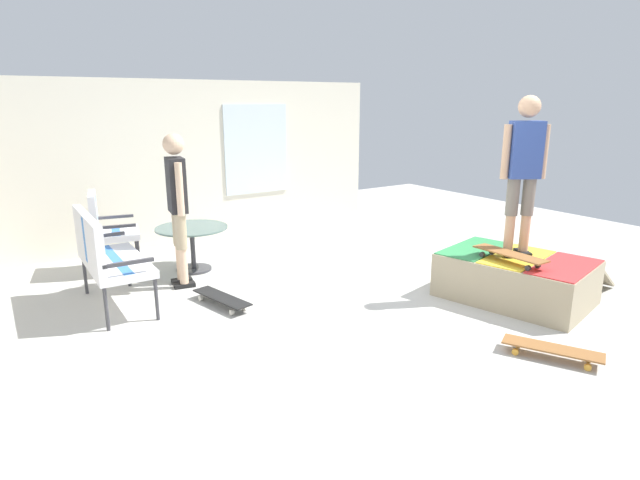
{
  "coord_description": "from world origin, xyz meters",
  "views": [
    {
      "loc": [
        -3.93,
        3.52,
        2.13
      ],
      "look_at": [
        0.48,
        0.54,
        0.7
      ],
      "focal_mm": 29.53,
      "sensor_mm": 36.0,
      "label": 1
    }
  ],
  "objects_px": {
    "patio_bench": "(103,252)",
    "person_skater": "(524,165)",
    "patio_chair_near_house": "(105,224)",
    "patio_table": "(192,240)",
    "skate_ramp": "(516,277)",
    "skateboard_by_bench": "(222,298)",
    "skateboard_spare": "(552,349)",
    "person_watching": "(177,198)",
    "skateboard_on_ramp": "(510,254)"
  },
  "relations": [
    {
      "from": "patio_bench",
      "to": "person_skater",
      "type": "bearing_deg",
      "value": -120.09
    },
    {
      "from": "patio_chair_near_house",
      "to": "patio_table",
      "type": "bearing_deg",
      "value": -121.98
    },
    {
      "from": "skate_ramp",
      "to": "patio_table",
      "type": "height_order",
      "value": "patio_table"
    },
    {
      "from": "patio_chair_near_house",
      "to": "skateboard_by_bench",
      "type": "relative_size",
      "value": 1.24
    },
    {
      "from": "skate_ramp",
      "to": "skateboard_spare",
      "type": "height_order",
      "value": "skate_ramp"
    },
    {
      "from": "patio_chair_near_house",
      "to": "skateboard_spare",
      "type": "bearing_deg",
      "value": -150.82
    },
    {
      "from": "patio_bench",
      "to": "skateboard_by_bench",
      "type": "height_order",
      "value": "patio_bench"
    },
    {
      "from": "person_watching",
      "to": "patio_chair_near_house",
      "type": "bearing_deg",
      "value": 29.91
    },
    {
      "from": "person_skater",
      "to": "skateboard_spare",
      "type": "height_order",
      "value": "person_skater"
    },
    {
      "from": "person_watching",
      "to": "skateboard_spare",
      "type": "height_order",
      "value": "person_watching"
    },
    {
      "from": "patio_chair_near_house",
      "to": "skateboard_by_bench",
      "type": "height_order",
      "value": "patio_chair_near_house"
    },
    {
      "from": "patio_chair_near_house",
      "to": "skateboard_by_bench",
      "type": "bearing_deg",
      "value": -159.41
    },
    {
      "from": "person_skater",
      "to": "patio_bench",
      "type": "bearing_deg",
      "value": 59.91
    },
    {
      "from": "skate_ramp",
      "to": "person_skater",
      "type": "relative_size",
      "value": 1.17
    },
    {
      "from": "patio_bench",
      "to": "person_skater",
      "type": "height_order",
      "value": "person_skater"
    },
    {
      "from": "skateboard_by_bench",
      "to": "skateboard_spare",
      "type": "relative_size",
      "value": 1.03
    },
    {
      "from": "patio_chair_near_house",
      "to": "skateboard_by_bench",
      "type": "distance_m",
      "value": 2.08
    },
    {
      "from": "patio_bench",
      "to": "skateboard_on_ramp",
      "type": "relative_size",
      "value": 1.58
    },
    {
      "from": "patio_bench",
      "to": "skateboard_on_ramp",
      "type": "bearing_deg",
      "value": -123.47
    },
    {
      "from": "patio_bench",
      "to": "person_skater",
      "type": "xyz_separation_m",
      "value": [
        -2.18,
        -3.76,
        0.85
      ]
    },
    {
      "from": "skateboard_on_ramp",
      "to": "patio_table",
      "type": "bearing_deg",
      "value": 37.06
    },
    {
      "from": "skateboard_spare",
      "to": "skate_ramp",
      "type": "bearing_deg",
      "value": -41.55
    },
    {
      "from": "patio_chair_near_house",
      "to": "skateboard_by_bench",
      "type": "xyz_separation_m",
      "value": [
        -1.88,
        -0.71,
        -0.53
      ]
    },
    {
      "from": "person_skater",
      "to": "skateboard_on_ramp",
      "type": "xyz_separation_m",
      "value": [
        -0.13,
        0.27,
        -0.89
      ]
    },
    {
      "from": "person_watching",
      "to": "skateboard_on_ramp",
      "type": "relative_size",
      "value": 2.21
    },
    {
      "from": "patio_bench",
      "to": "patio_chair_near_house",
      "type": "distance_m",
      "value": 1.31
    },
    {
      "from": "patio_table",
      "to": "patio_bench",
      "type": "bearing_deg",
      "value": 120.62
    },
    {
      "from": "patio_bench",
      "to": "skateboard_by_bench",
      "type": "relative_size",
      "value": 1.53
    },
    {
      "from": "skateboard_spare",
      "to": "person_watching",
      "type": "bearing_deg",
      "value": 28.97
    },
    {
      "from": "skateboard_by_bench",
      "to": "patio_bench",
      "type": "bearing_deg",
      "value": 59.21
    },
    {
      "from": "patio_chair_near_house",
      "to": "person_skater",
      "type": "distance_m",
      "value": 4.96
    },
    {
      "from": "patio_table",
      "to": "skateboard_spare",
      "type": "xyz_separation_m",
      "value": [
        -3.98,
        -1.64,
        -0.32
      ]
    },
    {
      "from": "patio_table",
      "to": "skateboard_on_ramp",
      "type": "relative_size",
      "value": 1.12
    },
    {
      "from": "person_watching",
      "to": "skateboard_spare",
      "type": "xyz_separation_m",
      "value": [
        -3.52,
        -1.95,
        -0.96
      ]
    },
    {
      "from": "skate_ramp",
      "to": "skateboard_spare",
      "type": "bearing_deg",
      "value": 138.45
    },
    {
      "from": "patio_chair_near_house",
      "to": "skateboard_spare",
      "type": "relative_size",
      "value": 1.27
    },
    {
      "from": "person_watching",
      "to": "skateboard_on_ramp",
      "type": "bearing_deg",
      "value": -134.61
    },
    {
      "from": "patio_table",
      "to": "skateboard_spare",
      "type": "distance_m",
      "value": 4.32
    },
    {
      "from": "patio_bench",
      "to": "skateboard_on_ramp",
      "type": "distance_m",
      "value": 4.18
    },
    {
      "from": "person_watching",
      "to": "person_skater",
      "type": "distance_m",
      "value": 3.78
    },
    {
      "from": "skateboard_on_ramp",
      "to": "person_skater",
      "type": "bearing_deg",
      "value": -64.69
    },
    {
      "from": "person_watching",
      "to": "person_skater",
      "type": "relative_size",
      "value": 1.05
    },
    {
      "from": "skate_ramp",
      "to": "patio_table",
      "type": "bearing_deg",
      "value": 41.21
    },
    {
      "from": "skateboard_spare",
      "to": "patio_table",
      "type": "bearing_deg",
      "value": 22.34
    },
    {
      "from": "patio_table",
      "to": "skateboard_on_ramp",
      "type": "xyz_separation_m",
      "value": [
        -3.02,
        -2.28,
        0.17
      ]
    },
    {
      "from": "skate_ramp",
      "to": "patio_bench",
      "type": "height_order",
      "value": "patio_bench"
    },
    {
      "from": "skateboard_by_bench",
      "to": "skateboard_on_ramp",
      "type": "xyz_separation_m",
      "value": [
        -1.7,
        -2.48,
        0.49
      ]
    },
    {
      "from": "patio_table",
      "to": "skateboard_on_ramp",
      "type": "height_order",
      "value": "skateboard_on_ramp"
    },
    {
      "from": "patio_chair_near_house",
      "to": "skateboard_spare",
      "type": "xyz_separation_m",
      "value": [
        -4.55,
        -2.54,
        -0.53
      ]
    },
    {
      "from": "skateboard_on_ramp",
      "to": "skateboard_by_bench",
      "type": "bearing_deg",
      "value": 55.49
    }
  ]
}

